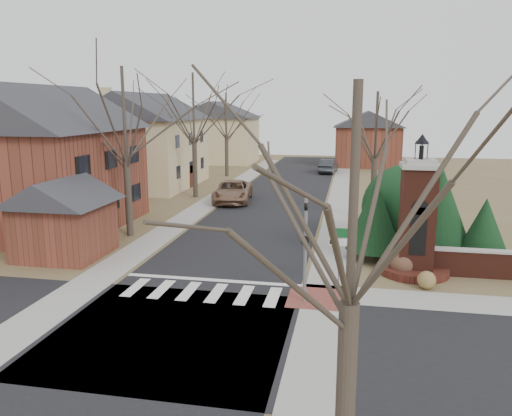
% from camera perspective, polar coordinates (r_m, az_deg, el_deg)
% --- Properties ---
extents(ground, '(120.00, 120.00, 0.00)m').
position_cam_1_polar(ground, '(20.66, -6.79, -10.34)').
color(ground, brown).
rests_on(ground, ground).
extents(main_street, '(8.00, 70.00, 0.01)m').
position_cam_1_polar(main_street, '(41.38, 2.37, 0.94)').
color(main_street, black).
rests_on(main_street, ground).
extents(cross_street, '(120.00, 8.00, 0.01)m').
position_cam_1_polar(cross_street, '(18.07, -9.73, -13.77)').
color(cross_street, black).
rests_on(cross_street, ground).
extents(crosswalk_zone, '(8.00, 2.20, 0.02)m').
position_cam_1_polar(crosswalk_zone, '(21.36, -6.14, -9.54)').
color(crosswalk_zone, silver).
rests_on(crosswalk_zone, ground).
extents(stop_bar, '(8.00, 0.35, 0.02)m').
position_cam_1_polar(stop_bar, '(22.71, -5.04, -8.21)').
color(stop_bar, silver).
rests_on(stop_bar, ground).
extents(sidewalk_right_main, '(2.00, 60.00, 0.02)m').
position_cam_1_polar(sidewalk_right_main, '(40.96, 9.59, 0.68)').
color(sidewalk_right_main, gray).
rests_on(sidewalk_right_main, ground).
extents(sidewalk_left, '(2.00, 60.00, 0.02)m').
position_cam_1_polar(sidewalk_left, '(42.44, -4.59, 1.19)').
color(sidewalk_left, gray).
rests_on(sidewalk_left, ground).
extents(curb_apron, '(2.40, 2.40, 0.02)m').
position_cam_1_polar(curb_apron, '(20.74, 7.03, -10.22)').
color(curb_apron, brown).
rests_on(curb_apron, ground).
extents(traffic_signal_pole, '(0.28, 0.41, 4.50)m').
position_cam_1_polar(traffic_signal_pole, '(19.55, 5.67, -3.59)').
color(traffic_signal_pole, slate).
rests_on(traffic_signal_pole, ground).
extents(sign_post, '(0.90, 0.07, 2.75)m').
position_cam_1_polar(sign_post, '(21.02, 9.51, -4.41)').
color(sign_post, slate).
rests_on(sign_post, ground).
extents(brick_gate_monument, '(3.20, 3.20, 6.47)m').
position_cam_1_polar(brick_gate_monument, '(24.07, 17.85, -2.23)').
color(brick_gate_monument, '#4F2117').
rests_on(brick_gate_monument, ground).
extents(house_brick_left, '(9.80, 11.80, 9.42)m').
position_cam_1_polar(house_brick_left, '(34.11, -23.08, 5.62)').
color(house_brick_left, brown).
rests_on(house_brick_left, ground).
extents(house_stucco_left, '(9.80, 12.80, 9.28)m').
position_cam_1_polar(house_stucco_left, '(49.31, -12.55, 7.78)').
color(house_stucco_left, beige).
rests_on(house_stucco_left, ground).
extents(garage_left, '(4.80, 4.80, 4.29)m').
position_cam_1_polar(garage_left, '(27.46, -21.19, -0.63)').
color(garage_left, brown).
rests_on(garage_left, ground).
extents(house_distant_left, '(10.80, 8.80, 8.53)m').
position_cam_1_polar(house_distant_left, '(68.69, -4.41, 8.77)').
color(house_distant_left, beige).
rests_on(house_distant_left, ground).
extents(house_distant_right, '(8.80, 8.80, 7.30)m').
position_cam_1_polar(house_distant_right, '(66.38, 12.68, 7.90)').
color(house_distant_right, brown).
rests_on(house_distant_right, ground).
extents(evergreen_near, '(2.80, 2.80, 4.10)m').
position_cam_1_polar(evergreen_near, '(25.83, 13.38, -0.75)').
color(evergreen_near, '#473D33').
rests_on(evergreen_near, ground).
extents(evergreen_mid, '(3.40, 3.40, 4.70)m').
position_cam_1_polar(evergreen_mid, '(27.30, 20.24, 0.15)').
color(evergreen_mid, '#473D33').
rests_on(evergreen_mid, ground).
extents(evergreen_far, '(2.40, 2.40, 3.30)m').
position_cam_1_polar(evergreen_far, '(26.90, 24.67, -1.90)').
color(evergreen_far, '#473D33').
rests_on(evergreen_far, ground).
extents(evergreen_mass, '(4.80, 4.80, 4.80)m').
position_cam_1_polar(evergreen_mass, '(28.40, 16.81, 0.39)').
color(evergreen_mass, black).
rests_on(evergreen_mass, ground).
extents(bare_tree_0, '(8.05, 8.05, 11.15)m').
position_cam_1_polar(bare_tree_0, '(30.13, -14.90, 11.26)').
color(bare_tree_0, '#473D33').
rests_on(bare_tree_0, ground).
extents(bare_tree_1, '(8.40, 8.40, 11.64)m').
position_cam_1_polar(bare_tree_1, '(42.25, -7.18, 12.03)').
color(bare_tree_1, '#473D33').
rests_on(bare_tree_1, ground).
extents(bare_tree_2, '(7.35, 7.35, 10.19)m').
position_cam_1_polar(bare_tree_2, '(54.89, -3.43, 10.95)').
color(bare_tree_2, '#473D33').
rests_on(bare_tree_2, ground).
extents(bare_tree_3, '(7.00, 7.00, 9.70)m').
position_cam_1_polar(bare_tree_3, '(34.28, 13.62, 9.65)').
color(bare_tree_3, '#473D33').
rests_on(bare_tree_3, ground).
extents(bare_tree_4, '(6.65, 6.65, 9.21)m').
position_cam_1_polar(bare_tree_4, '(9.33, 11.18, 3.03)').
color(bare_tree_4, '#473D33').
rests_on(bare_tree_4, ground).
extents(pickup_truck, '(3.49, 6.39, 1.70)m').
position_cam_1_polar(pickup_truck, '(40.52, -2.67, 1.92)').
color(pickup_truck, '#846048').
rests_on(pickup_truck, ground).
extents(distant_car, '(2.19, 4.96, 1.58)m').
position_cam_1_polar(distant_car, '(58.59, 8.27, 4.78)').
color(distant_car, '#303337').
rests_on(distant_car, ground).
extents(dry_shrub_left, '(1.10, 1.10, 1.10)m').
position_cam_1_polar(dry_shrub_left, '(24.06, 16.39, -6.14)').
color(dry_shrub_left, brown).
rests_on(dry_shrub_left, ground).
extents(dry_shrub_right, '(0.78, 0.78, 0.78)m').
position_cam_1_polar(dry_shrub_right, '(22.71, 18.91, -7.80)').
color(dry_shrub_right, olive).
rests_on(dry_shrub_right, ground).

